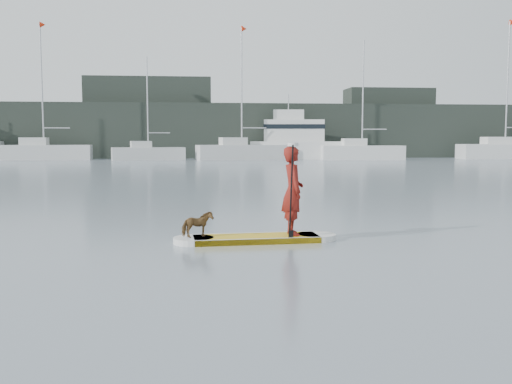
{
  "coord_description": "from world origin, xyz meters",
  "views": [
    {
      "loc": [
        -4.36,
        -12.21,
        2.04
      ],
      "look_at": [
        -3.24,
        -0.97,
        1.0
      ],
      "focal_mm": 40.0,
      "sensor_mm": 36.0,
      "label": 1
    }
  ],
  "objects": [
    {
      "name": "sailboat_d",
      "position": [
        -0.17,
        45.1,
        0.95
      ],
      "size": [
        9.34,
        4.36,
        13.25
      ],
      "rotation": [
        0.0,
        0.0,
        0.18
      ],
      "color": "silver",
      "rests_on": "ground"
    },
    {
      "name": "motor_yacht_a",
      "position": [
        6.11,
        46.83,
        1.89
      ],
      "size": [
        11.58,
        4.89,
        6.74
      ],
      "rotation": [
        0.0,
        0.0,
        -0.13
      ],
      "color": "silver",
      "rests_on": "ground"
    },
    {
      "name": "white_cap",
      "position": [
        -2.49,
        -0.92,
        1.94
      ],
      "size": [
        0.22,
        0.22,
        0.07
      ],
      "primitive_type": "cylinder",
      "color": "silver",
      "rests_on": "paddler"
    },
    {
      "name": "shore_mass",
      "position": [
        0.0,
        53.0,
        3.0
      ],
      "size": [
        90.0,
        6.0,
        6.0
      ],
      "primitive_type": "cube",
      "color": "black",
      "rests_on": "ground"
    },
    {
      "name": "paddler",
      "position": [
        -2.49,
        -0.92,
        1.01
      ],
      "size": [
        0.47,
        0.68,
        1.79
      ],
      "primitive_type": "imported",
      "rotation": [
        0.0,
        0.0,
        1.64
      ],
      "color": "maroon",
      "rests_on": "paddleboard"
    },
    {
      "name": "ground",
      "position": [
        0.0,
        0.0,
        0.0
      ],
      "size": [
        140.0,
        140.0,
        0.0
      ],
      "primitive_type": "plane",
      "color": "slate",
      "rests_on": "ground"
    },
    {
      "name": "paddleboard",
      "position": [
        -3.24,
        -0.97,
        0.06
      ],
      "size": [
        3.29,
        0.96,
        0.12
      ],
      "rotation": [
        0.0,
        0.0,
        0.06
      ],
      "color": "gold",
      "rests_on": "ground"
    },
    {
      "name": "sailboat_c",
      "position": [
        -9.43,
        44.97,
        0.75
      ],
      "size": [
        7.35,
        3.68,
        10.09
      ],
      "rotation": [
        0.0,
        0.0,
        0.2
      ],
      "color": "silver",
      "rests_on": "ground"
    },
    {
      "name": "dog",
      "position": [
        -4.41,
        -1.04,
        0.37
      ],
      "size": [
        0.66,
        0.48,
        0.51
      ],
      "primitive_type": "imported",
      "rotation": [
        0.0,
        0.0,
        1.95
      ],
      "color": "#52361C",
      "rests_on": "paddleboard"
    },
    {
      "name": "shore_building_west",
      "position": [
        -10.0,
        54.0,
        4.5
      ],
      "size": [
        14.0,
        4.0,
        9.0
      ],
      "primitive_type": "cube",
      "color": "black",
      "rests_on": "ground"
    },
    {
      "name": "paddle",
      "position": [
        -2.57,
        -1.24,
        0.8
      ],
      "size": [
        0.1,
        0.3,
        2.0
      ],
      "rotation": [
        0.0,
        0.0,
        0.06
      ],
      "color": "black",
      "rests_on": "ground"
    },
    {
      "name": "shore_building_east",
      "position": [
        18.0,
        54.0,
        4.0
      ],
      "size": [
        10.0,
        4.0,
        8.0
      ],
      "primitive_type": "cube",
      "color": "black",
      "rests_on": "ground"
    },
    {
      "name": "sailboat_b",
      "position": [
        -19.96,
        46.99,
        0.95
      ],
      "size": [
        9.37,
        3.51,
        13.63
      ],
      "rotation": [
        0.0,
        0.0,
        0.08
      ],
      "color": "silver",
      "rests_on": "ground"
    },
    {
      "name": "sailboat_f",
      "position": [
        28.12,
        45.91,
        0.98
      ],
      "size": [
        9.85,
        3.31,
        14.57
      ],
      "rotation": [
        0.0,
        0.0,
        -0.05
      ],
      "color": "silver",
      "rests_on": "ground"
    },
    {
      "name": "sailboat_e",
      "position": [
        11.91,
        43.99,
        0.85
      ],
      "size": [
        8.35,
        3.23,
        11.86
      ],
      "rotation": [
        0.0,
        0.0,
        -0.07
      ],
      "color": "silver",
      "rests_on": "ground"
    }
  ]
}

